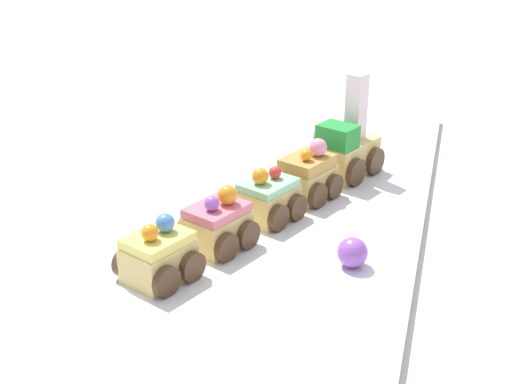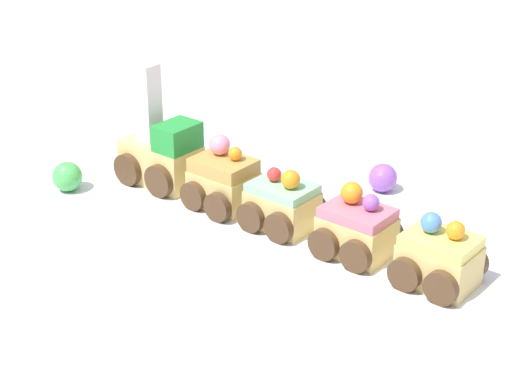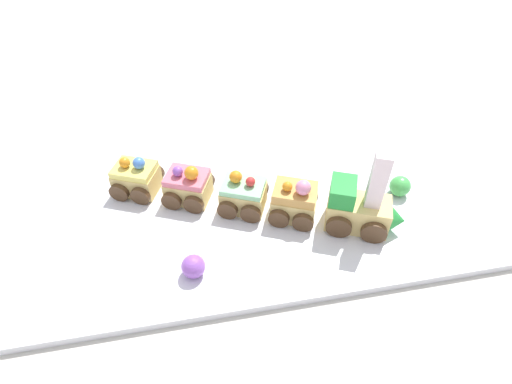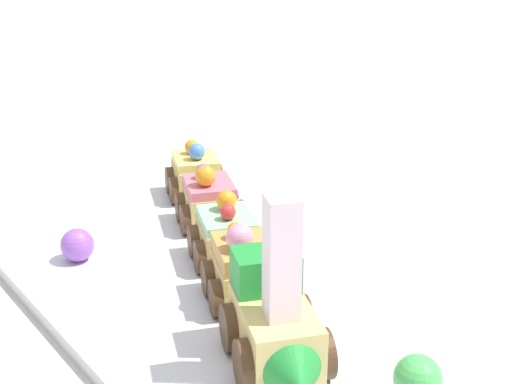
{
  "view_description": "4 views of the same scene",
  "coord_description": "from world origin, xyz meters",
  "px_view_note": "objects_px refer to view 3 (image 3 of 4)",
  "views": [
    {
      "loc": [
        -0.72,
        -0.19,
        0.37
      ],
      "look_at": [
        -0.04,
        0.0,
        0.05
      ],
      "focal_mm": 50.0,
      "sensor_mm": 36.0,
      "label": 1
    },
    {
      "loc": [
        -0.2,
        0.71,
        0.4
      ],
      "look_at": [
        -0.01,
        0.04,
        0.07
      ],
      "focal_mm": 60.0,
      "sensor_mm": 36.0,
      "label": 2
    },
    {
      "loc": [
        -0.08,
        -0.42,
        0.44
      ],
      "look_at": [
        0.0,
        0.0,
        0.03
      ],
      "focal_mm": 28.0,
      "sensor_mm": 36.0,
      "label": 3
    },
    {
      "loc": [
        0.47,
        -0.34,
        0.3
      ],
      "look_at": [
        0.0,
        0.01,
        0.08
      ],
      "focal_mm": 50.0,
      "sensor_mm": 36.0,
      "label": 4
    }
  ],
  "objects_px": {
    "cake_train_locomotive": "(363,208)",
    "gumball_green": "(400,186)",
    "cake_car_caramel": "(295,202)",
    "cake_car_strawberry": "(188,186)",
    "gumball_purple": "(193,266)",
    "cake_car_lemon": "(137,178)",
    "cake_car_mint": "(243,195)"
  },
  "relations": [
    {
      "from": "cake_car_caramel",
      "to": "gumball_purple",
      "type": "bearing_deg",
      "value": -129.56
    },
    {
      "from": "cake_car_lemon",
      "to": "gumball_green",
      "type": "bearing_deg",
      "value": 11.15
    },
    {
      "from": "cake_car_strawberry",
      "to": "gumball_purple",
      "type": "bearing_deg",
      "value": -68.25
    },
    {
      "from": "cake_car_mint",
      "to": "cake_car_lemon",
      "type": "distance_m",
      "value": 0.17
    },
    {
      "from": "cake_car_mint",
      "to": "cake_car_strawberry",
      "type": "bearing_deg",
      "value": -179.74
    },
    {
      "from": "cake_car_caramel",
      "to": "cake_car_strawberry",
      "type": "relative_size",
      "value": 1.0
    },
    {
      "from": "cake_car_lemon",
      "to": "gumball_green",
      "type": "distance_m",
      "value": 0.4
    },
    {
      "from": "cake_car_lemon",
      "to": "gumball_purple",
      "type": "distance_m",
      "value": 0.19
    },
    {
      "from": "cake_train_locomotive",
      "to": "cake_car_caramel",
      "type": "distance_m",
      "value": 0.09
    },
    {
      "from": "gumball_purple",
      "to": "cake_car_lemon",
      "type": "bearing_deg",
      "value": 112.97
    },
    {
      "from": "cake_car_caramel",
      "to": "cake_train_locomotive",
      "type": "bearing_deg",
      "value": 0.27
    },
    {
      "from": "cake_car_strawberry",
      "to": "cake_car_lemon",
      "type": "xyz_separation_m",
      "value": [
        -0.08,
        0.03,
        -0.0
      ]
    },
    {
      "from": "cake_car_lemon",
      "to": "gumball_purple",
      "type": "xyz_separation_m",
      "value": [
        0.07,
        -0.17,
        -0.01
      ]
    },
    {
      "from": "cake_train_locomotive",
      "to": "cake_car_caramel",
      "type": "height_order",
      "value": "cake_train_locomotive"
    },
    {
      "from": "cake_car_caramel",
      "to": "cake_car_strawberry",
      "type": "height_order",
      "value": "cake_car_caramel"
    },
    {
      "from": "cake_train_locomotive",
      "to": "gumball_green",
      "type": "height_order",
      "value": "cake_train_locomotive"
    },
    {
      "from": "cake_car_caramel",
      "to": "cake_car_mint",
      "type": "distance_m",
      "value": 0.08
    },
    {
      "from": "cake_train_locomotive",
      "to": "gumball_purple",
      "type": "relative_size",
      "value": 4.26
    },
    {
      "from": "cake_car_mint",
      "to": "cake_car_lemon",
      "type": "bearing_deg",
      "value": -179.96
    },
    {
      "from": "cake_car_mint",
      "to": "gumball_green",
      "type": "distance_m",
      "value": 0.24
    },
    {
      "from": "cake_train_locomotive",
      "to": "cake_car_lemon",
      "type": "distance_m",
      "value": 0.34
    },
    {
      "from": "cake_car_caramel",
      "to": "cake_car_strawberry",
      "type": "xyz_separation_m",
      "value": [
        -0.15,
        0.06,
        -0.0
      ]
    },
    {
      "from": "cake_car_caramel",
      "to": "cake_car_lemon",
      "type": "xyz_separation_m",
      "value": [
        -0.23,
        0.1,
        -0.0
      ]
    },
    {
      "from": "cake_train_locomotive",
      "to": "cake_car_lemon",
      "type": "bearing_deg",
      "value": -179.99
    },
    {
      "from": "cake_car_mint",
      "to": "gumball_purple",
      "type": "relative_size",
      "value": 2.75
    },
    {
      "from": "gumball_green",
      "to": "gumball_purple",
      "type": "bearing_deg",
      "value": -164.13
    },
    {
      "from": "cake_car_caramel",
      "to": "gumball_green",
      "type": "bearing_deg",
      "value": 27.36
    },
    {
      "from": "cake_train_locomotive",
      "to": "cake_car_strawberry",
      "type": "distance_m",
      "value": 0.26
    },
    {
      "from": "cake_train_locomotive",
      "to": "cake_car_lemon",
      "type": "height_order",
      "value": "cake_train_locomotive"
    },
    {
      "from": "cake_car_mint",
      "to": "gumball_purple",
      "type": "distance_m",
      "value": 0.14
    },
    {
      "from": "gumball_purple",
      "to": "gumball_green",
      "type": "height_order",
      "value": "gumball_green"
    },
    {
      "from": "cake_car_strawberry",
      "to": "gumball_purple",
      "type": "distance_m",
      "value": 0.14
    }
  ]
}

